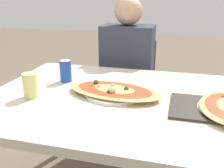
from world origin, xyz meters
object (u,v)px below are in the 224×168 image
(person_seated, at_px, (127,66))
(pizza_main, at_px, (114,91))
(dining_table, at_px, (110,108))
(soda_can, at_px, (66,71))
(drink_glass, at_px, (30,85))
(chair_far_seated, at_px, (129,88))

(person_seated, xyz_separation_m, pizza_main, (0.08, -0.70, 0.06))
(dining_table, bearing_deg, soda_can, 154.68)
(person_seated, height_order, soda_can, person_seated)
(pizza_main, distance_m, drink_glass, 0.41)
(pizza_main, xyz_separation_m, drink_glass, (-0.39, -0.13, 0.04))
(pizza_main, relative_size, drink_glass, 4.18)
(chair_far_seated, height_order, drink_glass, same)
(dining_table, distance_m, person_seated, 0.71)
(pizza_main, bearing_deg, drink_glass, -160.79)
(soda_can, bearing_deg, drink_glass, -103.54)
(chair_far_seated, relative_size, drink_glass, 7.13)
(pizza_main, distance_m, soda_can, 0.35)
(person_seated, relative_size, pizza_main, 2.37)
(chair_far_seated, bearing_deg, pizza_main, 95.67)
(dining_table, relative_size, chair_far_seated, 1.40)
(chair_far_seated, xyz_separation_m, soda_can, (-0.24, -0.68, 0.33))
(person_seated, xyz_separation_m, soda_can, (-0.24, -0.56, 0.11))
(person_seated, distance_m, drink_glass, 0.89)
(dining_table, bearing_deg, chair_far_seated, 94.27)
(person_seated, height_order, pizza_main, person_seated)
(dining_table, distance_m, pizza_main, 0.09)
(dining_table, xyz_separation_m, pizza_main, (0.02, 0.01, 0.09))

